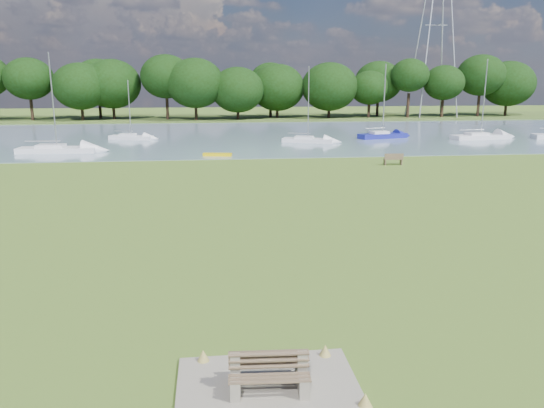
{
  "coord_description": "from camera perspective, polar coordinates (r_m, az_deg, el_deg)",
  "views": [
    {
      "loc": [
        -1.2,
        -24.77,
        7.01
      ],
      "look_at": [
        1.5,
        -2.0,
        1.57
      ],
      "focal_mm": 35.0,
      "sensor_mm": 36.0,
      "label": 1
    }
  ],
  "objects": [
    {
      "name": "kayak",
      "position": [
        49.25,
        -5.89,
        5.31
      ],
      "size": [
        2.71,
        1.14,
        0.26
      ],
      "primitive_type": "cube",
      "rotation": [
        0.0,
        0.0,
        -0.2
      ],
      "color": "#E2BF07",
      "rests_on": "river"
    },
    {
      "name": "sailboat_5",
      "position": [
        55.46,
        -22.19,
        5.64
      ],
      "size": [
        7.42,
        2.35,
        9.37
      ],
      "rotation": [
        0.0,
        0.0,
        -0.04
      ],
      "color": "silver",
      "rests_on": "river"
    },
    {
      "name": "sailboat_6",
      "position": [
        65.13,
        11.76,
        7.41
      ],
      "size": [
        6.29,
        3.32,
        8.62
      ],
      "rotation": [
        0.0,
        0.0,
        0.28
      ],
      "color": "navy",
      "rests_on": "river"
    },
    {
      "name": "sailboat_1",
      "position": [
        67.53,
        21.49,
        6.91
      ],
      "size": [
        7.34,
        3.03,
        9.14
      ],
      "rotation": [
        0.0,
        0.0,
        0.15
      ],
      "color": "silver",
      "rests_on": "river"
    },
    {
      "name": "tree_line",
      "position": [
        92.83,
        -9.06,
        12.83
      ],
      "size": [
        131.95,
        8.94,
        10.82
      ],
      "color": "black",
      "rests_on": "far_bank"
    },
    {
      "name": "far_bank",
      "position": [
        97.03,
        -6.12,
        9.14
      ],
      "size": [
        220.0,
        20.0,
        0.4
      ],
      "primitive_type": "cube",
      "color": "#4C6626",
      "rests_on": "ground"
    },
    {
      "name": "bench_pair",
      "position": [
        12.64,
        -0.35,
        -17.66
      ],
      "size": [
        1.88,
        1.18,
        0.98
      ],
      "rotation": [
        0.0,
        0.0,
        -0.06
      ],
      "color": "gray",
      "rests_on": "concrete_pad"
    },
    {
      "name": "ground",
      "position": [
        25.77,
        -3.84,
        -2.47
      ],
      "size": [
        220.0,
        220.0,
        0.0
      ],
      "primitive_type": "plane",
      "color": "#5C6F2E"
    },
    {
      "name": "riverbank_bench",
      "position": [
        45.2,
        12.93,
        4.72
      ],
      "size": [
        1.62,
        0.56,
        0.98
      ],
      "rotation": [
        0.0,
        0.0,
        -0.05
      ],
      "color": "brown",
      "rests_on": "ground"
    },
    {
      "name": "sailboat_3",
      "position": [
        64.82,
        -14.97,
        7.1
      ],
      "size": [
        5.31,
        2.92,
        6.79
      ],
      "rotation": [
        0.0,
        0.0,
        -0.31
      ],
      "color": "silver",
      "rests_on": "river"
    },
    {
      "name": "concrete_pad",
      "position": [
        12.88,
        -0.35,
        -19.38
      ],
      "size": [
        4.2,
        3.2,
        0.1
      ],
      "primitive_type": "cube",
      "color": "gray",
      "rests_on": "ground"
    },
    {
      "name": "sailboat_4",
      "position": [
        59.74,
        3.82,
        7.04
      ],
      "size": [
        5.85,
        3.55,
        8.28
      ],
      "rotation": [
        0.0,
        0.0,
        -0.38
      ],
      "color": "silver",
      "rests_on": "river"
    },
    {
      "name": "river",
      "position": [
        67.14,
        -5.75,
        7.29
      ],
      "size": [
        220.0,
        40.0,
        0.1
      ],
      "primitive_type": "cube",
      "color": "slate",
      "rests_on": "ground"
    }
  ]
}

